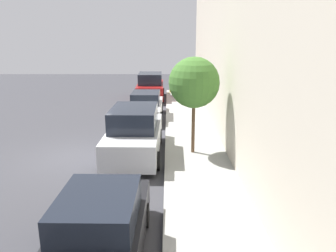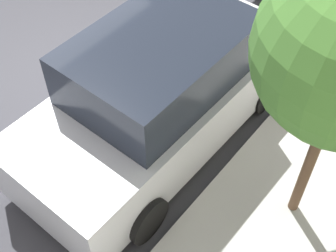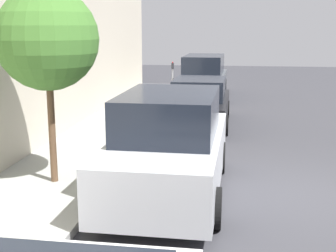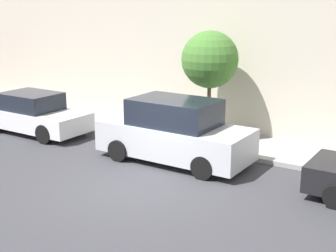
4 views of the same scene
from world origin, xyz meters
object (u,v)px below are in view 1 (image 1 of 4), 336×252
(parked_sedan_fourth, at_px, (147,106))
(street_tree, at_px, (196,83))
(parked_suv_third, at_px, (136,133))
(parked_sedan_second, at_px, (100,232))
(fire_hydrant, at_px, (172,88))
(parking_meter_far, at_px, (174,85))
(parked_suv_fifth, at_px, (152,87))

(parked_sedan_fourth, xyz_separation_m, street_tree, (2.29, -6.28, 2.22))
(street_tree, bearing_deg, parked_suv_third, -179.84)
(parked_sedan_second, relative_size, street_tree, 1.20)
(parked_suv_third, bearing_deg, parked_sedan_fourth, 89.66)
(fire_hydrant, bearing_deg, street_tree, -87.01)
(parked_suv_third, distance_m, parking_meter_far, 12.98)
(parking_meter_far, distance_m, street_tree, 13.03)
(parked_suv_third, bearing_deg, street_tree, 0.16)
(parked_sedan_fourth, xyz_separation_m, parking_meter_far, (1.62, 6.59, 0.28))
(parked_sedan_fourth, height_order, parking_meter_far, parked_sedan_fourth)
(parked_suv_third, xyz_separation_m, fire_hydrant, (1.56, 14.71, -0.44))
(parking_meter_far, height_order, street_tree, street_tree)
(parked_sedan_second, distance_m, fire_hydrant, 21.27)
(parked_suv_third, height_order, parking_meter_far, parked_suv_third)
(parking_meter_far, bearing_deg, parked_suv_fifth, -166.66)
(fire_hydrant, bearing_deg, parked_sedan_fourth, -100.23)
(parked_suv_fifth, distance_m, parking_meter_far, 1.73)
(parked_sedan_second, bearing_deg, fire_hydrant, 85.49)
(parking_meter_far, bearing_deg, street_tree, -87.03)
(parked_sedan_second, distance_m, street_tree, 7.28)
(parked_suv_third, relative_size, parked_sedan_fourth, 1.07)
(parked_sedan_second, bearing_deg, parked_sedan_fourth, 89.33)
(parked_sedan_second, relative_size, parked_suv_fifth, 0.94)
(fire_hydrant, bearing_deg, parked_sedan_second, -94.51)
(parking_meter_far, bearing_deg, parked_sedan_fourth, -103.82)
(parked_sedan_second, xyz_separation_m, fire_hydrant, (1.67, 21.20, -0.23))
(parked_sedan_fourth, bearing_deg, parked_suv_third, -90.34)
(parked_sedan_fourth, height_order, street_tree, street_tree)
(parked_sedan_second, relative_size, parking_meter_far, 3.26)
(parked_sedan_fourth, relative_size, parking_meter_far, 3.26)
(parked_sedan_second, bearing_deg, parked_suv_third, 89.01)
(parking_meter_far, bearing_deg, parked_suv_third, -97.34)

